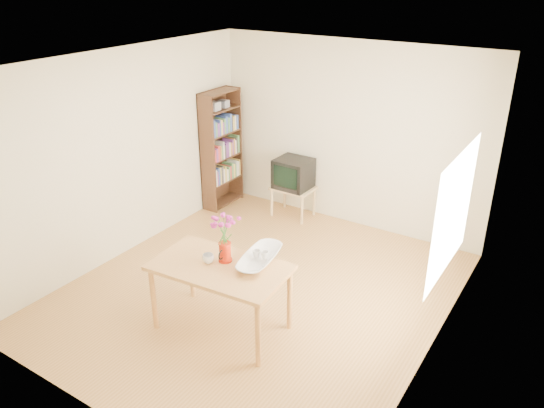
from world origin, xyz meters
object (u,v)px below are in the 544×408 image
Objects in this scene: pitcher at (225,253)px; mug at (208,259)px; bowl at (260,242)px; television at (294,173)px; table at (220,273)px.

mug is at bearing -143.36° from pitcher.
pitcher is at bearing -148.35° from bowl.
television is at bearing 113.13° from bowl.
table is 0.50m from bowl.
television reaches higher than mug.
bowl is at bearing -65.72° from television.
mug is 0.26× the size of bowl.
television is (-0.63, 2.76, -0.11)m from mug.
bowl is at bearing 23.41° from pitcher.
pitcher reaches higher than table.
pitcher is at bearing -72.88° from television.
table is at bearing -91.77° from pitcher.
bowl is (0.42, 0.30, 0.17)m from mug.
table is 2.77× the size of television.
table is 3.06× the size of bowl.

